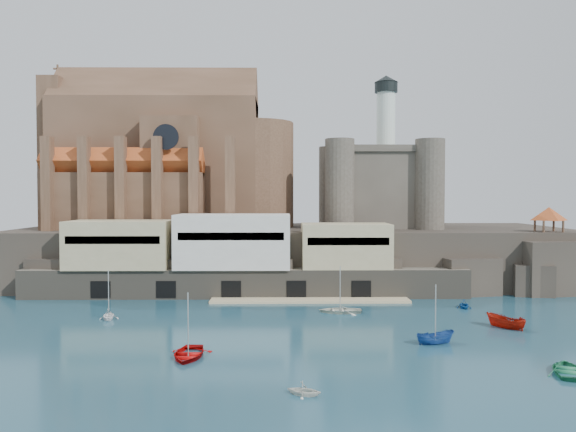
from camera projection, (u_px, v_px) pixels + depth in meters
The scene contains 15 objects.
ground at pixel (301, 330), 66.74m from camera, with size 300.00×300.00×0.00m, color #183D4F.
promontory at pixel (293, 254), 105.91m from camera, with size 100.00×36.00×10.00m.
quay at pixel (232, 258), 89.47m from camera, with size 70.00×12.00×13.05m.
church at pixel (168, 164), 107.52m from camera, with size 47.00×25.93×30.51m.
castle_keep at pixel (377, 184), 107.33m from camera, with size 21.20×21.20×29.30m.
rock_outcrop at pixel (549, 268), 92.89m from camera, with size 14.50×10.50×8.70m.
pavilion at pixel (549, 215), 92.75m from camera, with size 6.40×6.40×5.40m.
boat_0 at pixel (188, 357), 55.34m from camera, with size 4.36×1.27×6.11m, color #AF0505.
boat_1 at pixel (304, 395), 44.75m from camera, with size 2.40×1.46×2.78m, color silver.
boat_2 at pixel (435, 344), 60.36m from camera, with size 1.68×1.73×4.47m, color navy.
boat_3 at pixel (568, 373), 50.37m from camera, with size 4.05×1.17×5.67m, color #22784F.
boat_4 at pixel (109, 319), 72.32m from camera, with size 2.88×1.76×3.34m, color white.
boat_5 at pixel (505, 328), 67.51m from camera, with size 1.89×1.94×5.03m, color #9E1607.
boat_6 at pixel (340, 312), 76.64m from camera, with size 4.18×1.21×5.85m, color silver.
boat_7 at pixel (464, 308), 79.73m from camera, with size 2.58×1.57×2.99m, color #124D97.
Camera 1 is at (-2.26, -66.20, 15.86)m, focal length 35.00 mm.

